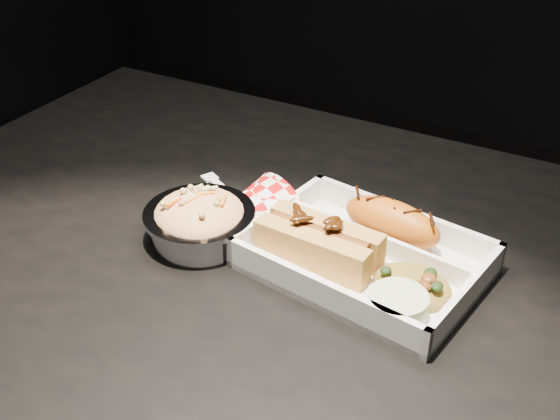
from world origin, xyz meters
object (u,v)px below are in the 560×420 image
object	(u,v)px
napkin_fork	(245,211)
hotdog	(319,240)
fried_pastry	(392,222)
food_tray	(365,260)
foil_coleslaw_cup	(200,219)
dining_table	(312,339)

from	to	relation	value
napkin_fork	hotdog	bearing A→B (deg)	11.23
hotdog	fried_pastry	bearing A→B (deg)	56.64
food_tray	napkin_fork	size ratio (longest dim) A/B	1.65
hotdog	foil_coleslaw_cup	bearing A→B (deg)	-166.85
dining_table	foil_coleslaw_cup	distance (m)	0.19
dining_table	food_tray	xyz separation A→B (m)	(0.04, 0.04, 0.10)
dining_table	hotdog	xyz separation A→B (m)	(-0.01, 0.02, 0.12)
foil_coleslaw_cup	food_tray	bearing A→B (deg)	12.53
foil_coleslaw_cup	dining_table	bearing A→B (deg)	-0.26
foil_coleslaw_cup	napkin_fork	size ratio (longest dim) A/B	0.79
foil_coleslaw_cup	hotdog	bearing A→B (deg)	9.09
fried_pastry	napkin_fork	world-z (taller)	napkin_fork
fried_pastry	hotdog	world-z (taller)	hotdog
food_tray	foil_coleslaw_cup	world-z (taller)	foil_coleslaw_cup
napkin_fork	food_tray	bearing A→B (deg)	22.55
foil_coleslaw_cup	fried_pastry	bearing A→B (deg)	25.88
food_tray	fried_pastry	bearing A→B (deg)	90.00
fried_pastry	hotdog	bearing A→B (deg)	-127.42
dining_table	foil_coleslaw_cup	xyz separation A→B (m)	(-0.15, 0.00, 0.12)
dining_table	napkin_fork	size ratio (longest dim) A/B	7.23
dining_table	napkin_fork	world-z (taller)	napkin_fork
napkin_fork	dining_table	bearing A→B (deg)	2.47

